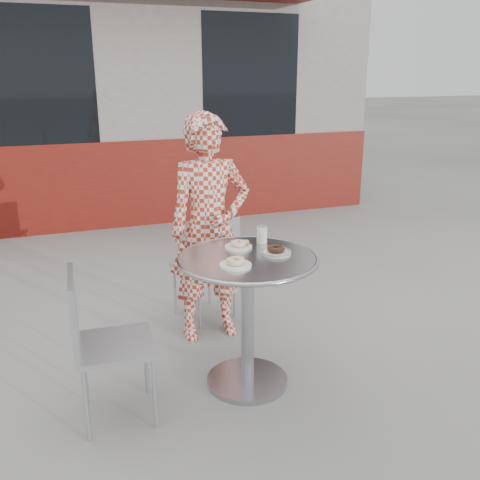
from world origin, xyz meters
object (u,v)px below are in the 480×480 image
object	(u,v)px
bistro_table	(248,289)
seated_person	(210,229)
plate_near	(235,263)
milk_cup	(262,235)
plate_checker	(276,251)
chair_far	(205,286)
plate_far	(239,245)
chair_left	(115,374)

from	to	relation	value
bistro_table	seated_person	world-z (taller)	seated_person
bistro_table	plate_near	world-z (taller)	plate_near
seated_person	milk_cup	distance (m)	0.51
milk_cup	plate_checker	bearing A→B (deg)	-90.30
chair_far	plate_near	world-z (taller)	plate_near
plate_near	plate_far	bearing A→B (deg)	66.33
plate_near	plate_checker	world-z (taller)	plate_checker
seated_person	plate_near	bearing A→B (deg)	-98.01
plate_near	seated_person	bearing A→B (deg)	82.46
chair_far	plate_checker	world-z (taller)	plate_checker
chair_far	seated_person	xyz separation A→B (m)	(-0.04, -0.27, 0.52)
milk_cup	seated_person	bearing A→B (deg)	110.34
milk_cup	chair_far	bearing A→B (deg)	100.31
bistro_table	chair_far	xyz separation A→B (m)	(0.03, 0.95, -0.36)
plate_near	bistro_table	bearing A→B (deg)	44.69
bistro_table	plate_checker	distance (m)	0.27
seated_person	plate_far	world-z (taller)	seated_person
chair_far	plate_near	xyz separation A→B (m)	(-0.15, -1.06, 0.56)
bistro_table	plate_near	size ratio (longest dim) A/B	4.70
plate_near	plate_checker	size ratio (longest dim) A/B	0.97
seated_person	plate_near	xyz separation A→B (m)	(-0.10, -0.79, 0.04)
chair_left	plate_near	world-z (taller)	plate_near
plate_near	chair_left	bearing A→B (deg)	174.83
plate_checker	bistro_table	bearing A→B (deg)	179.55
chair_far	plate_near	bearing A→B (deg)	63.28
seated_person	plate_checker	bearing A→B (deg)	-76.05
chair_far	plate_far	size ratio (longest dim) A/B	4.93
bistro_table	plate_far	world-z (taller)	plate_far
seated_person	plate_far	xyz separation A→B (m)	(0.02, -0.51, 0.04)
plate_checker	milk_cup	size ratio (longest dim) A/B	1.66
seated_person	milk_cup	world-z (taller)	seated_person
chair_far	seated_person	bearing A→B (deg)	62.33
chair_far	plate_near	size ratio (longest dim) A/B	4.65
plate_far	plate_checker	size ratio (longest dim) A/B	0.92
plate_far	chair_far	bearing A→B (deg)	88.23
seated_person	milk_cup	size ratio (longest dim) A/B	14.65
bistro_table	chair_left	bearing A→B (deg)	-176.07
plate_checker	milk_cup	world-z (taller)	milk_cup
seated_person	chair_left	bearing A→B (deg)	-136.28
bistro_table	chair_left	xyz separation A→B (m)	(-0.76, -0.05, -0.34)
plate_near	chair_far	bearing A→B (deg)	82.14
chair_left	plate_far	bearing A→B (deg)	-70.76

